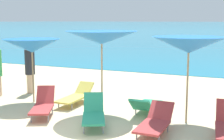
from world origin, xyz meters
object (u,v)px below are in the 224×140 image
(lounge_chair_5, at_px, (43,104))
(umbrella_1, at_px, (32,46))
(lounge_chair_1, at_px, (155,122))
(lounge_chair_7, at_px, (93,113))
(lounge_chair_6, at_px, (146,105))
(beachgoer_1, at_px, (30,67))
(lounge_chair_2, at_px, (76,96))
(umbrella_2, at_px, (102,38))
(umbrella_3, at_px, (189,45))

(lounge_chair_5, bearing_deg, umbrella_1, 109.73)
(lounge_chair_1, bearing_deg, lounge_chair_7, -176.01)
(lounge_chair_6, height_order, beachgoer_1, beachgoer_1)
(lounge_chair_7, bearing_deg, lounge_chair_2, 104.50)
(lounge_chair_1, height_order, lounge_chair_7, lounge_chair_7)
(lounge_chair_2, xyz_separation_m, lounge_chair_5, (-0.13, -1.53, 0.07))
(lounge_chair_1, xyz_separation_m, lounge_chair_2, (-3.08, 1.59, -0.02))
(umbrella_1, relative_size, umbrella_2, 0.87)
(umbrella_1, relative_size, lounge_chair_5, 1.41)
(beachgoer_1, bearing_deg, lounge_chair_7, 136.44)
(umbrella_3, height_order, lounge_chair_2, umbrella_3)
(lounge_chair_1, relative_size, lounge_chair_5, 1.04)
(umbrella_1, bearing_deg, lounge_chair_7, -25.47)
(lounge_chair_2, bearing_deg, umbrella_3, -7.37)
(lounge_chair_1, distance_m, lounge_chair_7, 1.56)
(beachgoer_1, bearing_deg, lounge_chair_2, 152.00)
(lounge_chair_2, height_order, lounge_chair_6, lounge_chair_6)
(umbrella_3, relative_size, beachgoer_1, 1.24)
(umbrella_2, distance_m, lounge_chair_5, 2.45)
(umbrella_1, distance_m, lounge_chair_5, 2.27)
(lounge_chair_7, bearing_deg, lounge_chair_1, -22.80)
(umbrella_2, relative_size, lounge_chair_6, 1.45)
(umbrella_2, distance_m, lounge_chair_7, 2.17)
(umbrella_3, bearing_deg, lounge_chair_7, -148.25)
(lounge_chair_1, bearing_deg, umbrella_3, 66.40)
(umbrella_3, xyz_separation_m, beachgoer_1, (-5.86, 1.12, -1.06))
(umbrella_3, distance_m, lounge_chair_1, 2.13)
(lounge_chair_1, xyz_separation_m, lounge_chair_5, (-3.21, 0.06, 0.05))
(lounge_chair_2, relative_size, lounge_chair_6, 1.03)
(umbrella_2, height_order, lounge_chair_5, umbrella_2)
(umbrella_3, xyz_separation_m, lounge_chair_1, (-0.49, -1.15, -1.72))
(umbrella_2, bearing_deg, lounge_chair_6, 17.41)
(umbrella_3, height_order, lounge_chair_7, umbrella_3)
(umbrella_2, xyz_separation_m, lounge_chair_2, (-1.19, 0.55, -1.88))
(lounge_chair_5, bearing_deg, umbrella_2, 10.08)
(lounge_chair_1, bearing_deg, lounge_chair_5, 178.55)
(lounge_chair_2, bearing_deg, umbrella_1, -166.73)
(umbrella_1, distance_m, lounge_chair_6, 4.08)
(umbrella_3, bearing_deg, beachgoer_1, 169.16)
(lounge_chair_1, xyz_separation_m, beachgoer_1, (-5.36, 2.27, 0.66))
(lounge_chair_2, bearing_deg, lounge_chair_7, -48.70)
(umbrella_3, bearing_deg, lounge_chair_6, 167.44)
(umbrella_3, relative_size, lounge_chair_1, 1.47)
(lounge_chair_6, height_order, lounge_chair_7, lounge_chair_7)
(lounge_chair_7, bearing_deg, lounge_chair_5, 146.67)
(umbrella_3, bearing_deg, lounge_chair_2, 172.96)
(umbrella_3, distance_m, lounge_chair_6, 2.12)
(umbrella_3, xyz_separation_m, lounge_chair_2, (-3.57, 0.44, -1.74))
(lounge_chair_7, xyz_separation_m, beachgoer_1, (-3.81, 2.39, 0.61))
(umbrella_1, bearing_deg, umbrella_3, -1.26)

